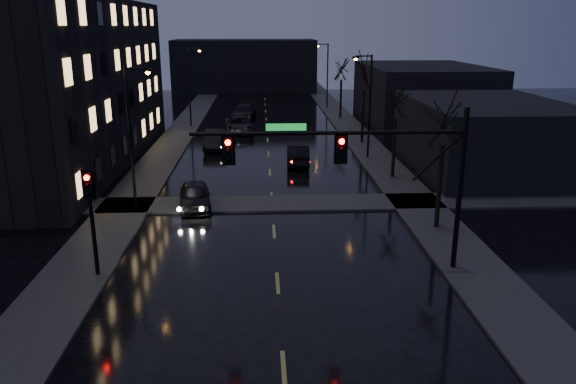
{
  "coord_description": "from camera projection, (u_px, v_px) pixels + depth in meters",
  "views": [
    {
      "loc": [
        -0.59,
        -12.89,
        10.09
      ],
      "look_at": [
        0.54,
        10.27,
        3.2
      ],
      "focal_mm": 35.0,
      "sensor_mm": 36.0,
      "label": 1
    }
  ],
  "objects": [
    {
      "name": "sidewalk_right",
      "position": [
        365.0,
        145.0,
        49.13
      ],
      "size": [
        3.0,
        140.0,
        0.12
      ],
      "primitive_type": "cube",
      "color": "#2D2D2B",
      "rests_on": "ground"
    },
    {
      "name": "streetlight_r_far",
      "position": [
        326.0,
        70.0,
        69.77
      ],
      "size": [
        1.53,
        0.28,
        8.0
      ],
      "color": "black",
      "rests_on": "ground"
    },
    {
      "name": "tree_mid_a",
      "position": [
        397.0,
        93.0,
        36.95
      ],
      "size": [
        3.3,
        3.3,
        7.58
      ],
      "color": "black",
      "rests_on": "ground"
    },
    {
      "name": "tree_mid_b",
      "position": [
        365.0,
        68.0,
        48.22
      ],
      "size": [
        3.74,
        3.74,
        8.59
      ],
      "color": "black",
      "rests_on": "ground"
    },
    {
      "name": "tree_far",
      "position": [
        342.0,
        64.0,
        61.78
      ],
      "size": [
        3.43,
        3.43,
        7.88
      ],
      "color": "black",
      "rests_on": "ground"
    },
    {
      "name": "streetlight_r_mid",
      "position": [
        367.0,
        98.0,
        42.96
      ],
      "size": [
        1.53,
        0.28,
        8.0
      ],
      "color": "black",
      "rests_on": "ground"
    },
    {
      "name": "oncoming_car_b",
      "position": [
        215.0,
        140.0,
        47.51
      ],
      "size": [
        1.72,
        4.84,
        1.59
      ],
      "primitive_type": "imported",
      "rotation": [
        0.0,
        0.0,
        -0.01
      ],
      "color": "black",
      "rests_on": "ground"
    },
    {
      "name": "signal_pole_left",
      "position": [
        91.0,
        208.0,
        22.64
      ],
      "size": [
        0.35,
        0.41,
        4.53
      ],
      "color": "black",
      "rests_on": "ground"
    },
    {
      "name": "oncoming_car_a",
      "position": [
        195.0,
        196.0,
        32.13
      ],
      "size": [
        2.28,
        4.5,
        1.47
      ],
      "primitive_type": "imported",
      "rotation": [
        0.0,
        0.0,
        0.13
      ],
      "color": "black",
      "rests_on": "ground"
    },
    {
      "name": "commercial_right_near",
      "position": [
        486.0,
        136.0,
        40.14
      ],
      "size": [
        10.0,
        14.0,
        5.0
      ],
      "primitive_type": "cube",
      "color": "black",
      "rests_on": "ground"
    },
    {
      "name": "sidewalk_cross",
      "position": [
        272.0,
        203.0,
        32.94
      ],
      "size": [
        40.0,
        3.0,
        0.12
      ],
      "primitive_type": "cube",
      "color": "#2D2D2B",
      "rests_on": "ground"
    },
    {
      "name": "sidewalk_left",
      "position": [
        169.0,
        147.0,
        48.34
      ],
      "size": [
        3.0,
        140.0,
        0.12
      ],
      "primitive_type": "cube",
      "color": "#2D2D2B",
      "rests_on": "ground"
    },
    {
      "name": "streetlight_l_far",
      "position": [
        191.0,
        80.0,
        56.61
      ],
      "size": [
        1.53,
        0.28,
        8.0
      ],
      "color": "black",
      "rests_on": "ground"
    },
    {
      "name": "far_block",
      "position": [
        245.0,
        66.0,
        88.64
      ],
      "size": [
        22.0,
        10.0,
        8.0
      ],
      "primitive_type": "cube",
      "color": "black",
      "rests_on": "ground"
    },
    {
      "name": "commercial_right_far",
      "position": [
        422.0,
        93.0,
        61.14
      ],
      "size": [
        12.0,
        18.0,
        6.0
      ],
      "primitive_type": "cube",
      "color": "black",
      "rests_on": "ground"
    },
    {
      "name": "oncoming_car_c",
      "position": [
        239.0,
        125.0,
        54.72
      ],
      "size": [
        3.15,
        5.9,
        1.58
      ],
      "primitive_type": "imported",
      "rotation": [
        0.0,
        0.0,
        0.1
      ],
      "color": "black",
      "rests_on": "ground"
    },
    {
      "name": "lead_car",
      "position": [
        298.0,
        154.0,
        42.27
      ],
      "size": [
        1.89,
        4.78,
        1.55
      ],
      "primitive_type": "imported",
      "rotation": [
        0.0,
        0.0,
        3.09
      ],
      "color": "black",
      "rests_on": "ground"
    },
    {
      "name": "streetlight_l_near",
      "position": [
        134.0,
        127.0,
        30.76
      ],
      "size": [
        1.53,
        0.28,
        8.0
      ],
      "color": "black",
      "rests_on": "ground"
    },
    {
      "name": "apartment_block",
      "position": [
        45.0,
        83.0,
        41.48
      ],
      "size": [
        12.0,
        30.0,
        12.0
      ],
      "primitive_type": "cube",
      "color": "black",
      "rests_on": "ground"
    },
    {
      "name": "oncoming_car_d",
      "position": [
        244.0,
        112.0,
        62.62
      ],
      "size": [
        2.95,
        5.88,
        1.64
      ],
      "primitive_type": "imported",
      "rotation": [
        0.0,
        0.0,
        -0.12
      ],
      "color": "black",
      "rests_on": "ground"
    },
    {
      "name": "signal_mast",
      "position": [
        371.0,
        160.0,
        22.65
      ],
      "size": [
        11.11,
        0.41,
        7.0
      ],
      "color": "black",
      "rests_on": "ground"
    },
    {
      "name": "tree_near",
      "position": [
        446.0,
        109.0,
        27.27
      ],
      "size": [
        3.52,
        3.52,
        8.08
      ],
      "color": "black",
      "rests_on": "ground"
    }
  ]
}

